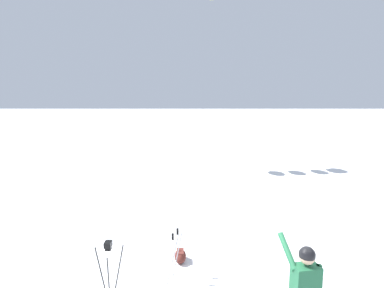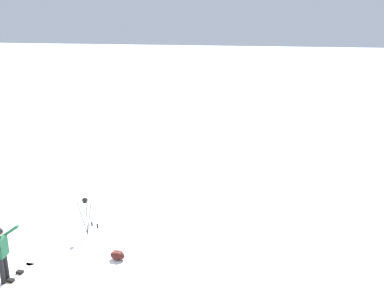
% 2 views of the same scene
% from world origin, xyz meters
% --- Properties ---
extents(gear_bag_large, '(0.30, 0.50, 0.30)m').
position_xyz_m(gear_bag_large, '(1.54, -1.97, 0.16)').
color(gear_bag_large, '#4C1E19').
rests_on(gear_bag_large, ground_plane).
extents(camera_tripod, '(0.53, 0.50, 1.43)m').
position_xyz_m(camera_tripod, '(2.77, -0.14, 1.02)').
color(camera_tripod, '#262628').
rests_on(camera_tripod, ground_plane).
extents(ski_poles, '(0.35, 0.36, 1.17)m').
position_xyz_m(ski_poles, '(1.61, -1.16, 0.78)').
color(ski_poles, gray).
rests_on(ski_poles, ground_plane).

